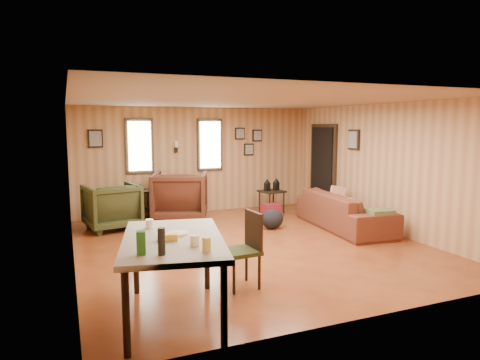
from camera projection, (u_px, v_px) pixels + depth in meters
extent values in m
cube|color=brown|center=(249.00, 245.00, 7.21)|extent=(5.50, 6.00, 0.02)
cube|color=#997C5B|center=(249.00, 99.00, 6.90)|extent=(5.50, 6.00, 0.02)
cube|color=tan|center=(197.00, 160.00, 9.81)|extent=(5.50, 0.02, 2.40)
cube|color=tan|center=(369.00, 205.00, 4.29)|extent=(5.50, 0.02, 2.40)
cube|color=tan|center=(70.00, 182.00, 6.01)|extent=(0.02, 6.00, 2.40)
cube|color=tan|center=(383.00, 168.00, 8.09)|extent=(0.02, 6.00, 2.40)
cube|color=black|center=(139.00, 146.00, 9.24)|extent=(0.60, 0.05, 1.20)
cube|color=#E0F2D1|center=(140.00, 146.00, 9.21)|extent=(0.48, 0.04, 1.06)
cube|color=black|center=(210.00, 145.00, 9.85)|extent=(0.60, 0.05, 1.20)
cube|color=#E0F2D1|center=(210.00, 145.00, 9.81)|extent=(0.48, 0.04, 1.06)
cube|color=black|center=(176.00, 150.00, 9.54)|extent=(0.07, 0.05, 0.12)
cylinder|color=silver|center=(177.00, 144.00, 9.47)|extent=(0.07, 0.07, 0.14)
cube|color=black|center=(323.00, 169.00, 9.89)|extent=(0.06, 1.00, 2.05)
cube|color=black|center=(322.00, 169.00, 9.88)|extent=(0.04, 0.82, 1.90)
cube|color=black|center=(240.00, 134.00, 10.10)|extent=(0.24, 0.04, 0.28)
cube|color=#9E998C|center=(240.00, 134.00, 10.07)|extent=(0.19, 0.02, 0.22)
cube|color=black|center=(257.00, 136.00, 10.27)|extent=(0.24, 0.04, 0.28)
cube|color=#9E998C|center=(258.00, 136.00, 10.24)|extent=(0.19, 0.02, 0.22)
cube|color=black|center=(249.00, 149.00, 10.23)|extent=(0.24, 0.04, 0.28)
cube|color=#9E998C|center=(249.00, 150.00, 10.20)|extent=(0.19, 0.02, 0.22)
cube|color=black|center=(95.00, 139.00, 8.88)|extent=(0.30, 0.04, 0.38)
cube|color=#9E998C|center=(95.00, 139.00, 8.85)|extent=(0.24, 0.02, 0.31)
cube|color=black|center=(354.00, 140.00, 8.79)|extent=(0.04, 0.34, 0.42)
cube|color=#9E998C|center=(353.00, 140.00, 8.78)|extent=(0.02, 0.27, 0.34)
imported|color=#5E2B1B|center=(344.00, 205.00, 8.30)|extent=(0.92, 2.44, 0.93)
imported|color=#442114|center=(180.00, 194.00, 8.99)|extent=(1.39, 1.35, 1.13)
imported|color=#2C3216|center=(112.00, 204.00, 8.23)|extent=(1.10, 1.05, 0.97)
cube|color=black|center=(134.00, 192.00, 9.13)|extent=(0.61, 0.56, 0.04)
cube|color=black|center=(135.00, 210.00, 9.18)|extent=(0.56, 0.51, 0.03)
cylinder|color=black|center=(125.00, 208.00, 8.87)|extent=(0.04, 0.04, 0.58)
cylinder|color=black|center=(148.00, 206.00, 9.08)|extent=(0.04, 0.04, 0.58)
cylinder|color=black|center=(121.00, 205.00, 9.25)|extent=(0.04, 0.04, 0.58)
cylinder|color=black|center=(144.00, 203.00, 9.46)|extent=(0.04, 0.04, 0.58)
cube|color=#40362B|center=(128.00, 188.00, 9.06)|extent=(0.11, 0.03, 0.14)
cube|color=#40362B|center=(139.00, 187.00, 9.16)|extent=(0.10, 0.03, 0.13)
cube|color=black|center=(272.00, 191.00, 9.76)|extent=(0.58, 0.58, 0.04)
cylinder|color=black|center=(270.00, 204.00, 9.52)|extent=(0.04, 0.04, 0.50)
cylinder|color=black|center=(284.00, 202.00, 9.74)|extent=(0.04, 0.04, 0.50)
cylinder|color=black|center=(259.00, 202.00, 9.85)|extent=(0.04, 0.04, 0.50)
cylinder|color=black|center=(273.00, 200.00, 10.07)|extent=(0.04, 0.04, 0.50)
cube|color=black|center=(267.00, 187.00, 9.68)|extent=(0.13, 0.13, 0.18)
cone|color=black|center=(267.00, 181.00, 9.66)|extent=(0.17, 0.17, 0.10)
cube|color=black|center=(276.00, 186.00, 9.82)|extent=(0.13, 0.13, 0.18)
cone|color=black|center=(276.00, 180.00, 9.80)|extent=(0.17, 0.17, 0.10)
cube|color=maroon|center=(271.00, 210.00, 9.40)|extent=(0.43, 0.33, 0.28)
ellipsoid|color=black|center=(272.00, 219.00, 8.27)|extent=(0.51, 0.43, 0.39)
cube|color=#4F5A32|center=(380.00, 213.00, 7.38)|extent=(0.46, 0.39, 0.14)
cube|color=red|center=(337.00, 194.00, 8.87)|extent=(0.38, 0.15, 0.37)
cube|color=tan|center=(344.00, 201.00, 8.64)|extent=(0.39, 0.32, 0.10)
cube|color=gray|center=(173.00, 240.00, 4.39)|extent=(1.33, 1.85, 0.06)
cylinder|color=black|center=(126.00, 313.00, 3.66)|extent=(0.08, 0.08, 0.80)
cylinder|color=black|center=(224.00, 305.00, 3.81)|extent=(0.08, 0.08, 0.80)
cylinder|color=black|center=(136.00, 260.00, 5.08)|extent=(0.08, 0.08, 0.80)
cylinder|color=black|center=(207.00, 257.00, 5.23)|extent=(0.08, 0.08, 0.80)
cylinder|color=white|center=(195.00, 240.00, 4.09)|extent=(0.11, 0.11, 0.10)
cylinder|color=white|center=(149.00, 224.00, 4.77)|extent=(0.11, 0.11, 0.10)
cube|color=#246424|center=(141.00, 243.00, 3.80)|extent=(0.09, 0.09, 0.21)
cylinder|color=black|center=(162.00, 241.00, 3.78)|extent=(0.08, 0.08, 0.25)
cylinder|color=#D3B153|center=(207.00, 245.00, 3.88)|extent=(0.10, 0.10, 0.13)
cylinder|color=white|center=(178.00, 233.00, 4.50)|extent=(0.26, 0.26, 0.02)
cube|color=yellow|center=(167.00, 237.00, 4.26)|extent=(0.22, 0.13, 0.07)
cube|color=#2C3216|center=(240.00, 251.00, 5.26)|extent=(0.45, 0.45, 0.05)
cube|color=black|center=(254.00, 230.00, 5.31)|extent=(0.07, 0.41, 0.47)
cylinder|color=black|center=(234.00, 276.00, 5.06)|extent=(0.04, 0.04, 0.45)
cylinder|color=black|center=(259.00, 272.00, 5.21)|extent=(0.04, 0.04, 0.45)
cylinder|color=black|center=(222.00, 268.00, 5.37)|extent=(0.04, 0.04, 0.45)
cylinder|color=black|center=(246.00, 264.00, 5.52)|extent=(0.04, 0.04, 0.45)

